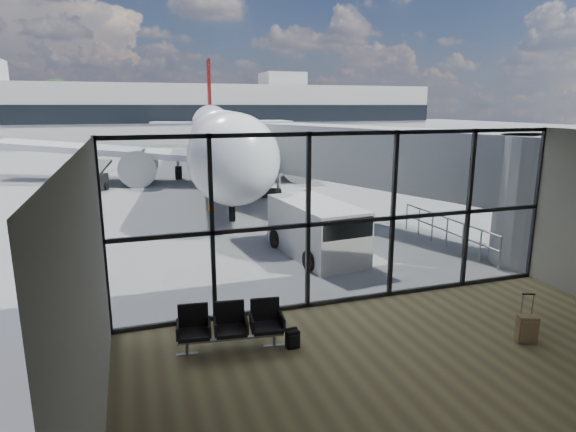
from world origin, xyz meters
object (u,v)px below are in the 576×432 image
backpack (293,339)px  suitcase (527,329)px  belt_loader (88,183)px  airliner (217,136)px  service_van (317,229)px  seating_row (230,323)px

backpack → suitcase: (4.94, -1.42, 0.13)m
suitcase → belt_loader: 25.53m
backpack → airliner: (3.15, 26.14, 2.73)m
service_van → belt_loader: size_ratio=1.11×
seating_row → backpack: (1.26, -0.44, -0.35)m
airliner → belt_loader: size_ratio=9.30×
seating_row → belt_loader: (-4.20, 21.45, 0.03)m
seating_row → service_van: bearing=59.6°
suitcase → service_van: (-2.01, 7.34, 0.62)m
suitcase → belt_loader: size_ratio=0.28×
backpack → airliner: bearing=79.9°
backpack → suitcase: 5.14m
belt_loader → airliner: bearing=49.4°
seating_row → backpack: size_ratio=5.27×
backpack → belt_loader: 22.56m
airliner → suitcase: bearing=-78.4°
backpack → suitcase: suitcase is taller
belt_loader → backpack: bearing=-52.9°
airliner → belt_loader: airliner is taller
suitcase → service_van: 7.63m
seating_row → airliner: bearing=87.2°
airliner → backpack: bearing=-89.0°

